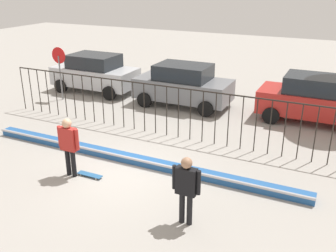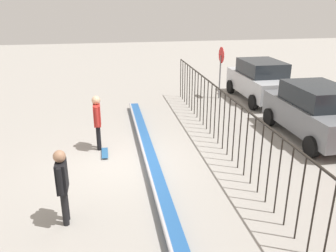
{
  "view_description": "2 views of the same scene",
  "coord_description": "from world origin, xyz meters",
  "px_view_note": "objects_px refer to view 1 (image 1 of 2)",
  "views": [
    {
      "loc": [
        5.68,
        -8.57,
        5.53
      ],
      "look_at": [
        1.12,
        0.99,
        1.35
      ],
      "focal_mm": 40.69,
      "sensor_mm": 36.0,
      "label": 1
    },
    {
      "loc": [
        9.66,
        -0.44,
        4.72
      ],
      "look_at": [
        0.59,
        1.21,
        1.32
      ],
      "focal_mm": 37.5,
      "sensor_mm": 36.0,
      "label": 2
    }
  ],
  "objects_px": {
    "camera_operator": "(186,185)",
    "stop_sign": "(60,66)",
    "skateboard": "(90,175)",
    "parked_car_gray": "(183,85)",
    "skateboarder": "(69,142)",
    "parked_car_red": "(314,99)",
    "parked_car_silver": "(95,73)"
  },
  "relations": [
    {
      "from": "skateboard",
      "to": "parked_car_red",
      "type": "bearing_deg",
      "value": 56.7
    },
    {
      "from": "camera_operator",
      "to": "stop_sign",
      "type": "height_order",
      "value": "stop_sign"
    },
    {
      "from": "parked_car_silver",
      "to": "stop_sign",
      "type": "bearing_deg",
      "value": -109.2
    },
    {
      "from": "parked_car_gray",
      "to": "stop_sign",
      "type": "xyz_separation_m",
      "value": [
        -5.58,
        -1.63,
        0.64
      ]
    },
    {
      "from": "skateboard",
      "to": "parked_car_gray",
      "type": "xyz_separation_m",
      "value": [
        -0.16,
        7.3,
        0.91
      ]
    },
    {
      "from": "parked_car_silver",
      "to": "stop_sign",
      "type": "distance_m",
      "value": 2.04
    },
    {
      "from": "skateboard",
      "to": "camera_operator",
      "type": "relative_size",
      "value": 0.46
    },
    {
      "from": "parked_car_gray",
      "to": "skateboarder",
      "type": "bearing_deg",
      "value": -92.59
    },
    {
      "from": "skateboard",
      "to": "parked_car_gray",
      "type": "height_order",
      "value": "parked_car_gray"
    },
    {
      "from": "skateboard",
      "to": "parked_car_red",
      "type": "height_order",
      "value": "parked_car_red"
    },
    {
      "from": "camera_operator",
      "to": "parked_car_gray",
      "type": "height_order",
      "value": "parked_car_gray"
    },
    {
      "from": "skateboard",
      "to": "stop_sign",
      "type": "distance_m",
      "value": 8.21
    },
    {
      "from": "skateboard",
      "to": "skateboarder",
      "type": "bearing_deg",
      "value": -160.08
    },
    {
      "from": "skateboarder",
      "to": "parked_car_silver",
      "type": "relative_size",
      "value": 0.42
    },
    {
      "from": "skateboarder",
      "to": "parked_car_gray",
      "type": "height_order",
      "value": "parked_car_gray"
    },
    {
      "from": "parked_car_gray",
      "to": "parked_car_red",
      "type": "bearing_deg",
      "value": 3.69
    },
    {
      "from": "parked_car_silver",
      "to": "parked_car_gray",
      "type": "relative_size",
      "value": 1.0
    },
    {
      "from": "skateboarder",
      "to": "skateboard",
      "type": "distance_m",
      "value": 1.16
    },
    {
      "from": "parked_car_silver",
      "to": "parked_car_gray",
      "type": "xyz_separation_m",
      "value": [
        4.95,
        -0.2,
        0.0
      ]
    },
    {
      "from": "parked_car_silver",
      "to": "parked_car_red",
      "type": "bearing_deg",
      "value": 0.46
    },
    {
      "from": "parked_car_gray",
      "to": "parked_car_red",
      "type": "distance_m",
      "value": 5.57
    },
    {
      "from": "skateboarder",
      "to": "camera_operator",
      "type": "height_order",
      "value": "skateboarder"
    },
    {
      "from": "camera_operator",
      "to": "parked_car_red",
      "type": "bearing_deg",
      "value": -92.69
    },
    {
      "from": "skateboarder",
      "to": "stop_sign",
      "type": "xyz_separation_m",
      "value": [
        -5.22,
        5.84,
        0.54
      ]
    },
    {
      "from": "stop_sign",
      "to": "parked_car_red",
      "type": "bearing_deg",
      "value": 10.06
    },
    {
      "from": "skateboard",
      "to": "stop_sign",
      "type": "xyz_separation_m",
      "value": [
        -5.74,
        5.67,
        1.56
      ]
    },
    {
      "from": "parked_car_silver",
      "to": "parked_car_gray",
      "type": "distance_m",
      "value": 4.95
    },
    {
      "from": "stop_sign",
      "to": "skateboarder",
      "type": "bearing_deg",
      "value": -48.2
    },
    {
      "from": "skateboard",
      "to": "parked_car_red",
      "type": "distance_m",
      "value": 9.4
    },
    {
      "from": "camera_operator",
      "to": "stop_sign",
      "type": "bearing_deg",
      "value": -25.27
    },
    {
      "from": "skateboarder",
      "to": "stop_sign",
      "type": "relative_size",
      "value": 0.72
    },
    {
      "from": "skateboarder",
      "to": "parked_car_red",
      "type": "xyz_separation_m",
      "value": [
        5.92,
        7.81,
        -0.11
      ]
    }
  ]
}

